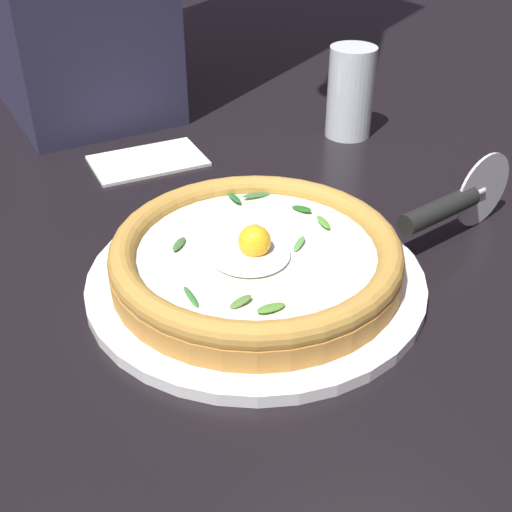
{
  "coord_description": "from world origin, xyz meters",
  "views": [
    {
      "loc": [
        0.42,
        -0.24,
        0.37
      ],
      "look_at": [
        -0.05,
        -0.04,
        0.03
      ],
      "focal_mm": 46.17,
      "sensor_mm": 36.0,
      "label": 1
    }
  ],
  "objects_px": {
    "drinking_glass": "(350,99)",
    "pizza_cutter": "(453,204)",
    "pizza": "(256,256)",
    "folded_napkin": "(148,159)"
  },
  "relations": [
    {
      "from": "pizza",
      "to": "drinking_glass",
      "type": "relative_size",
      "value": 2.21
    },
    {
      "from": "drinking_glass",
      "to": "folded_napkin",
      "type": "bearing_deg",
      "value": -94.34
    },
    {
      "from": "pizza",
      "to": "folded_napkin",
      "type": "bearing_deg",
      "value": -175.37
    },
    {
      "from": "pizza_cutter",
      "to": "drinking_glass",
      "type": "distance_m",
      "value": 0.28
    },
    {
      "from": "folded_napkin",
      "to": "pizza_cutter",
      "type": "bearing_deg",
      "value": 38.7
    },
    {
      "from": "pizza",
      "to": "pizza_cutter",
      "type": "bearing_deg",
      "value": 89.5
    },
    {
      "from": "pizza_cutter",
      "to": "pizza",
      "type": "bearing_deg",
      "value": -90.5
    },
    {
      "from": "pizza",
      "to": "drinking_glass",
      "type": "xyz_separation_m",
      "value": [
        -0.28,
        0.26,
        0.02
      ]
    },
    {
      "from": "drinking_glass",
      "to": "pizza_cutter",
      "type": "bearing_deg",
      "value": -7.85
    },
    {
      "from": "pizza_cutter",
      "to": "drinking_glass",
      "type": "height_order",
      "value": "drinking_glass"
    }
  ]
}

